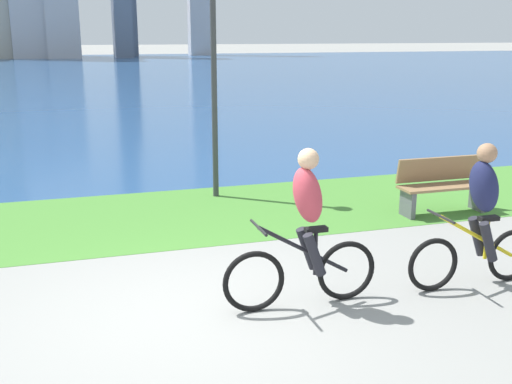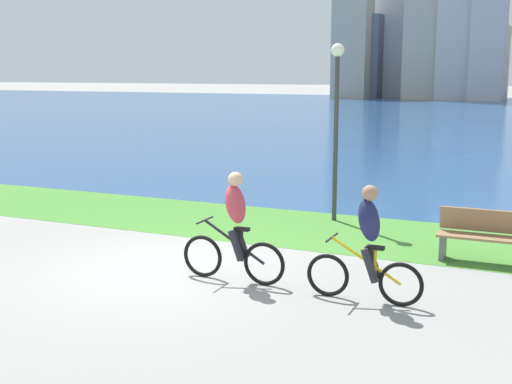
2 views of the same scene
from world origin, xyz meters
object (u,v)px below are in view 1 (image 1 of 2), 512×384
at_px(cyclist_lead, 305,230).
at_px(bench_near_path, 442,186).
at_px(cyclist_trailing, 480,216).
at_px(lamppost_tall, 214,54).

bearing_deg(cyclist_lead, bench_near_path, 37.60).
height_order(cyclist_trailing, lamppost_tall, lamppost_tall).
bearing_deg(bench_near_path, cyclist_trailing, -116.13).
bearing_deg(lamppost_tall, cyclist_lead, -91.75).
relative_size(cyclist_trailing, bench_near_path, 1.12).
distance_m(cyclist_lead, cyclist_trailing, 2.08).
distance_m(cyclist_trailing, bench_near_path, 3.03).
xyz_separation_m(cyclist_lead, bench_near_path, (3.40, 2.62, -0.39)).
relative_size(cyclist_lead, bench_near_path, 1.15).
xyz_separation_m(bench_near_path, lamppost_tall, (-3.26, 2.08, 2.03)).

